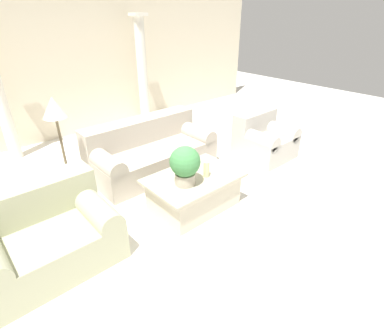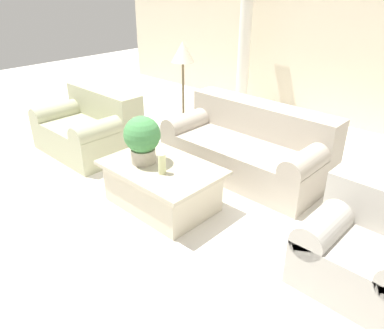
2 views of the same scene
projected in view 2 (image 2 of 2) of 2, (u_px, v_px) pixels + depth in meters
name	position (u px, v px, depth m)	size (l,w,h in m)	color
ground_plane	(194.00, 195.00, 4.25)	(16.00, 16.00, 0.00)	silver
wall_back	(344.00, 22.00, 5.71)	(10.00, 0.06, 3.20)	beige
sofa_long	(249.00, 146.00, 4.64)	(2.01, 0.99, 0.82)	#ADA393
loveseat	(91.00, 126.00, 5.23)	(1.33, 0.99, 0.82)	#ADAE8C
coffee_table	(162.00, 185.00, 3.96)	(1.22, 0.82, 0.47)	beige
potted_plant	(142.00, 138.00, 3.81)	(0.38, 0.38, 0.50)	#B2A893
pillar_candle	(162.00, 164.00, 3.66)	(0.08, 0.08, 0.21)	beige
floor_lamp	(183.00, 59.00, 5.16)	(0.32, 0.32, 1.44)	brown
column_left	(245.00, 41.00, 6.53)	(0.30, 0.30, 2.35)	silver
armchair	(369.00, 246.00, 2.92)	(0.91, 0.85, 0.79)	#B7B2A8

